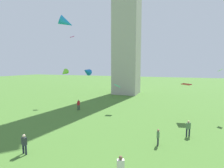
% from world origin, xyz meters
% --- Properties ---
extents(person_0, '(0.24, 0.48, 1.56)m').
position_xyz_m(person_0, '(3.49, 12.33, 0.89)').
color(person_0, '#2D3338').
rests_on(person_0, ground_plane).
extents(person_1, '(0.29, 0.54, 1.75)m').
position_xyz_m(person_1, '(-10.53, 20.76, 0.99)').
color(person_1, '#2D3338').
rests_on(person_1, ground_plane).
extents(person_2, '(0.53, 0.34, 1.73)m').
position_xyz_m(person_2, '(-6.90, 6.62, 0.98)').
color(person_2, '#1E2333').
rests_on(person_2, ground_plane).
extents(person_3, '(0.53, 0.44, 1.78)m').
position_xyz_m(person_3, '(1.75, 6.25, 1.01)').
color(person_3, '#235693').
rests_on(person_3, ground_plane).
extents(person_4, '(0.50, 0.49, 1.72)m').
position_xyz_m(person_4, '(6.27, 15.51, 0.98)').
color(person_4, '#1E2333').
rests_on(person_4, ground_plane).
extents(kite_flying_0, '(0.95, 0.75, 0.63)m').
position_xyz_m(kite_flying_0, '(-4.07, 22.39, 4.25)').
color(kite_flying_0, '#20E3AF').
extents(kite_flying_1, '(1.32, 2.06, 1.67)m').
position_xyz_m(kite_flying_1, '(-10.53, 23.72, 6.55)').
color(kite_flying_1, blue).
extents(kite_flying_2, '(1.09, 1.04, 0.33)m').
position_xyz_m(kite_flying_2, '(-15.97, 27.35, 13.68)').
color(kite_flying_2, '#E622B8').
extents(kite_flying_3, '(1.10, 1.70, 1.40)m').
position_xyz_m(kite_flying_3, '(-12.95, 20.32, 6.36)').
color(kite_flying_3, '#76D631').
extents(kite_flying_4, '(2.28, 2.10, 1.73)m').
position_xyz_m(kite_flying_4, '(-8.22, 14.74, 12.89)').
color(kite_flying_4, '#1D89E3').
extents(kite_flying_5, '(0.75, 0.95, 0.44)m').
position_xyz_m(kite_flying_5, '(10.74, 24.41, 6.87)').
color(kite_flying_5, '#57D40B').
extents(kite_flying_6, '(1.39, 1.76, 0.49)m').
position_xyz_m(kite_flying_6, '(6.28, 22.28, 4.90)').
color(kite_flying_6, red).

